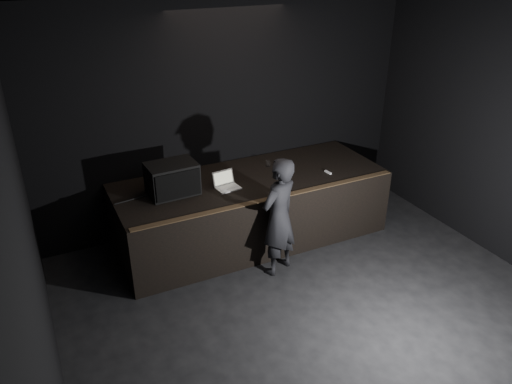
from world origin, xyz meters
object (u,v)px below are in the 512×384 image
object	(u,v)px
laptop	(226,183)
person	(279,217)
stage_riser	(251,208)
stage_monitor	(172,179)
beer_can	(191,188)

from	to	relation	value
laptop	person	bearing A→B (deg)	-71.42
stage_riser	stage_monitor	bearing A→B (deg)	178.70
beer_can	person	world-z (taller)	person
beer_can	laptop	bearing A→B (deg)	-5.25
laptop	person	world-z (taller)	person
stage_riser	beer_can	distance (m)	1.11
stage_riser	laptop	xyz separation A→B (m)	(-0.44, -0.11, 0.56)
stage_monitor	laptop	xyz separation A→B (m)	(0.73, -0.14, -0.16)
laptop	beer_can	distance (m)	0.51
stage_riser	beer_can	bearing A→B (deg)	-176.03
stage_riser	stage_monitor	size ratio (longest dim) A/B	5.85
person	stage_monitor	bearing A→B (deg)	-64.85
laptop	beer_can	world-z (taller)	laptop
stage_monitor	beer_can	world-z (taller)	stage_monitor
stage_riser	laptop	world-z (taller)	laptop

